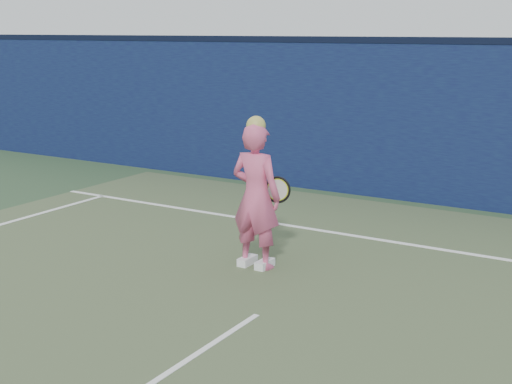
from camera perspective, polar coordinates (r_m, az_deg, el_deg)
The scene contains 6 objects.
ground at distance 6.26m, azimuth -4.77°, elevation -12.89°, with size 80.00×80.00×0.00m, color #2F492D.
backstop_wall at distance 11.64m, azimuth 14.21°, elevation 5.26°, with size 24.00×0.40×2.50m, color #0D103C.
wall_cap at distance 11.54m, azimuth 14.57°, elevation 11.66°, with size 24.00×0.42×0.10m, color black.
player at distance 8.16m, azimuth -0.00°, elevation -0.31°, with size 0.62×0.42×1.77m.
racket at distance 8.52m, azimuth 1.57°, elevation 0.16°, with size 0.61×0.14×0.33m.
court_lines at distance 6.02m, azimuth -6.66°, elevation -13.92°, with size 11.00×12.04×0.01m.
Camera 1 is at (3.33, -4.55, 2.72)m, focal length 50.00 mm.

